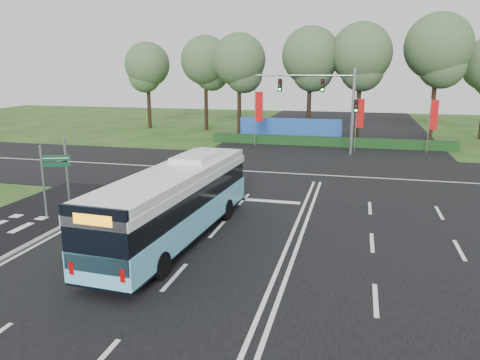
% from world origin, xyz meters
% --- Properties ---
extents(ground, '(120.00, 120.00, 0.00)m').
position_xyz_m(ground, '(0.00, 0.00, 0.00)').
color(ground, '#214517').
rests_on(ground, ground).
extents(road_main, '(20.00, 120.00, 0.04)m').
position_xyz_m(road_main, '(0.00, 0.00, 0.02)').
color(road_main, black).
rests_on(road_main, ground).
extents(road_cross, '(120.00, 14.00, 0.05)m').
position_xyz_m(road_cross, '(0.00, 12.00, 0.03)').
color(road_cross, black).
rests_on(road_cross, ground).
extents(kerb_strip, '(0.25, 18.00, 0.12)m').
position_xyz_m(kerb_strip, '(-10.10, -3.00, 0.06)').
color(kerb_strip, gray).
rests_on(kerb_strip, ground).
extents(city_bus, '(3.02, 11.41, 3.24)m').
position_xyz_m(city_bus, '(-4.57, -1.55, 1.63)').
color(city_bus, '#67CAEE').
rests_on(city_bus, ground).
extents(pedestrian_signal, '(0.31, 0.42, 3.55)m').
position_xyz_m(pedestrian_signal, '(-12.07, 2.04, 1.94)').
color(pedestrian_signal, gray).
rests_on(pedestrian_signal, ground).
extents(street_sign, '(1.28, 0.58, 3.50)m').
position_xyz_m(street_sign, '(-11.47, -0.13, 2.24)').
color(street_sign, gray).
rests_on(street_sign, ground).
extents(banner_flag_left, '(0.73, 0.23, 5.04)m').
position_xyz_m(banner_flag_left, '(-6.39, 22.98, 3.26)').
color(banner_flag_left, gray).
rests_on(banner_flag_left, ground).
extents(banner_flag_mid, '(0.68, 0.10, 4.57)m').
position_xyz_m(banner_flag_mid, '(2.53, 22.27, 2.98)').
color(banner_flag_mid, gray).
rests_on(banner_flag_mid, ground).
extents(banner_flag_right, '(0.67, 0.13, 4.55)m').
position_xyz_m(banner_flag_right, '(8.44, 22.74, 2.97)').
color(banner_flag_right, gray).
rests_on(banner_flag_right, ground).
extents(traffic_light_gantry, '(8.41, 0.28, 7.00)m').
position_xyz_m(traffic_light_gantry, '(0.21, 20.50, 4.66)').
color(traffic_light_gantry, gray).
rests_on(traffic_light_gantry, ground).
extents(hedge, '(22.00, 1.20, 0.80)m').
position_xyz_m(hedge, '(0.00, 24.50, 0.40)').
color(hedge, '#133614').
rests_on(hedge, ground).
extents(blue_hoarding, '(10.00, 0.30, 2.20)m').
position_xyz_m(blue_hoarding, '(-4.00, 27.00, 1.10)').
color(blue_hoarding, '#1F4CAA').
rests_on(blue_hoarding, ground).
extents(eucalyptus_row, '(54.16, 9.06, 12.11)m').
position_xyz_m(eucalyptus_row, '(3.21, 30.59, 8.00)').
color(eucalyptus_row, black).
rests_on(eucalyptus_row, ground).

